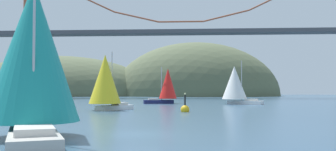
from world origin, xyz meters
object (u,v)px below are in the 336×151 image
at_px(sailboat_teal_sail, 33,55).
at_px(sailboat_red_spinnaker, 167,85).
at_px(sailboat_yellow_sail, 106,81).
at_px(sailboat_white_mainsail, 235,84).
at_px(channel_buoy, 185,109).

distance_m(sailboat_teal_sail, sailboat_red_spinnaker, 52.91).
relative_size(sailboat_red_spinnaker, sailboat_yellow_sail, 0.91).
relative_size(sailboat_teal_sail, sailboat_white_mainsail, 1.23).
height_order(sailboat_red_spinnaker, channel_buoy, sailboat_red_spinnaker).
bearing_deg(sailboat_yellow_sail, sailboat_teal_sail, -85.58).
relative_size(sailboat_red_spinnaker, sailboat_white_mainsail, 0.86).
distance_m(sailboat_teal_sail, sailboat_white_mainsail, 53.71).
bearing_deg(channel_buoy, sailboat_yellow_sail, 165.98).
distance_m(sailboat_yellow_sail, channel_buoy, 11.61).
distance_m(sailboat_red_spinnaker, sailboat_yellow_sail, 25.50).
xyz_separation_m(sailboat_white_mainsail, sailboat_yellow_sail, (-19.85, -22.62, 0.11)).
distance_m(sailboat_white_mainsail, sailboat_yellow_sail, 30.09).
bearing_deg(sailboat_white_mainsail, channel_buoy, -109.89).
height_order(sailboat_yellow_sail, channel_buoy, sailboat_yellow_sail).
distance_m(sailboat_teal_sail, sailboat_yellow_sail, 28.18).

